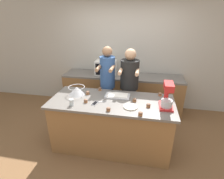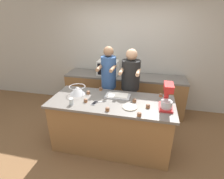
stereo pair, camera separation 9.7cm
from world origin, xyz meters
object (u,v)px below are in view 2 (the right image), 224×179
cupcake_0 (101,89)px  cupcake_5 (107,109)px  cupcake_1 (139,114)px  cupcake_3 (134,100)px  microwave_oven (108,68)px  cell_phone (95,103)px  mixing_bowl (77,90)px  person_right (130,89)px  small_plate (130,107)px  cupcake_7 (148,106)px  stand_mixer (167,98)px  cupcake_2 (161,95)px  knife (99,102)px  baking_tray (118,96)px  person_left (109,86)px  drinking_glass (71,102)px  cupcake_4 (88,92)px

cupcake_0 → cupcake_5: same height
cupcake_1 → cupcake_3: (-0.11, 0.41, 0.00)m
cupcake_1 → microwave_oven: bearing=117.2°
cell_phone → cupcake_3: bearing=17.4°
mixing_bowl → cupcake_3: (1.02, -0.08, -0.05)m
microwave_oven → cupcake_1: microwave_oven is taller
person_right → small_plate: (0.10, -0.80, 0.05)m
cupcake_7 → person_right: bearing=116.8°
microwave_oven → cupcake_3: microwave_oven is taller
stand_mixer → cell_phone: stand_mixer is taller
cupcake_2 → cupcake_3: bearing=-144.4°
knife → small_plate: bearing=-7.3°
person_right → cell_phone: person_right is taller
cupcake_2 → mixing_bowl: bearing=-171.3°
baking_tray → cupcake_3: size_ratio=6.65×
person_left → baking_tray: 0.54m
person_left → cupcake_1: 1.22m
baking_tray → cupcake_7: 0.59m
small_plate → cupcake_2: size_ratio=3.44×
small_plate → cupcake_7: cupcake_7 is taller
person_left → cupcake_5: (0.22, -0.96, 0.04)m
drinking_glass → cupcake_0: (0.29, 0.65, -0.02)m
stand_mixer → knife: stand_mixer is taller
microwave_oven → cupcake_7: 1.77m
mixing_bowl → cell_phone: 0.50m
small_plate → knife: size_ratio=1.12×
cupcake_3 → cupcake_7: bearing=-32.3°
microwave_oven → cupcake_5: 1.74m
stand_mixer → knife: (-1.05, -0.04, -0.17)m
cupcake_3 → person_right: bearing=103.9°
mixing_bowl → cupcake_5: size_ratio=4.53×
cupcake_0 → cupcake_3: same height
microwave_oven → cupcake_2: 1.57m
cupcake_2 → cupcake_4: (-1.27, -0.18, 0.00)m
cupcake_0 → cupcake_4: same height
microwave_oven → cupcake_5: bearing=-76.1°
cupcake_7 → cupcake_0: bearing=151.9°
person_right → baking_tray: 0.49m
microwave_oven → small_plate: 1.69m
cupcake_1 → cupcake_5: size_ratio=1.00×
person_left → cupcake_5: size_ratio=26.53×
stand_mixer → baking_tray: (-0.79, 0.22, -0.16)m
mixing_bowl → cupcake_5: (0.67, -0.45, -0.05)m
cupcake_2 → cupcake_5: (-0.78, -0.68, 0.00)m
cupcake_0 → cupcake_5: bearing=-66.3°
mixing_bowl → cupcake_0: 0.44m
cupcake_1 → cupcake_4: bearing=150.7°
knife → cupcake_5: bearing=-48.4°
knife → cupcake_3: 0.58m
stand_mixer → cupcake_5: stand_mixer is taller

